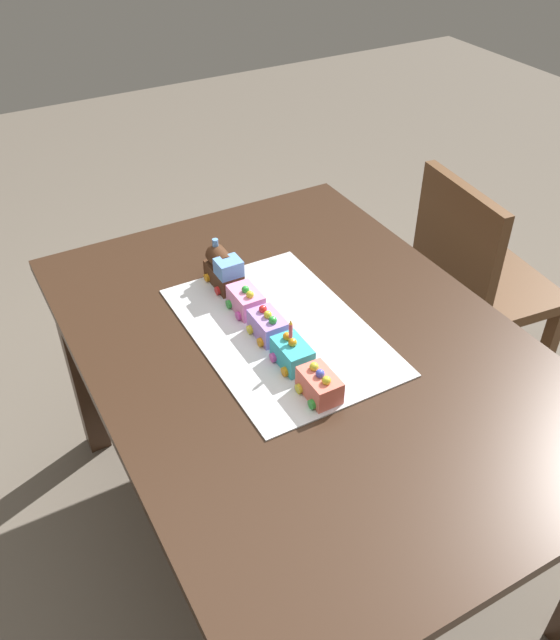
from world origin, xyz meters
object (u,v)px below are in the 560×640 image
dining_table (305,377)px  cake_car_caboose_coral (320,385)px  birthday_candle (291,329)px  cake_car_hopper_lavender (268,325)px  cake_locomotive (224,269)px  cake_car_tanker_bubblegum (246,300)px  chair (475,284)px  cake_car_flatbed_turquoise (292,354)px

dining_table → cake_car_caboose_coral: size_ratio=14.00×
birthday_candle → cake_car_hopper_lavender: bearing=180.0°
cake_locomotive → cake_car_tanker_bubblegum: (0.13, 0.00, -0.02)m
chair → cake_car_tanker_bubblegum: bearing=100.6°
chair → birthday_candle: bearing=114.4°
chair → cake_car_caboose_coral: 1.04m
cake_locomotive → cake_car_tanker_bubblegum: bearing=0.0°
cake_locomotive → cake_car_tanker_bubblegum: size_ratio=1.40×
cake_car_tanker_bubblegum → cake_car_hopper_lavender: (0.12, 0.00, 0.00)m
dining_table → chair: chair is taller
cake_car_tanker_bubblegum → birthday_candle: (0.23, 0.00, 0.07)m
cake_car_tanker_bubblegum → cake_car_caboose_coral: same height
dining_table → chair: size_ratio=1.63×
cake_locomotive → cake_car_flatbed_turquoise: bearing=0.0°
cake_car_flatbed_turquoise → chair: bearing=108.8°
cake_car_caboose_coral → birthday_candle: birthday_candle is taller
dining_table → cake_locomotive: 0.36m
cake_car_flatbed_turquoise → birthday_candle: birthday_candle is taller
cake_locomotive → cake_car_flatbed_turquoise: cake_locomotive is taller
dining_table → cake_car_hopper_lavender: size_ratio=14.00×
dining_table → cake_car_flatbed_turquoise: cake_car_flatbed_turquoise is taller
cake_car_tanker_bubblegum → chair: bearing=94.5°
cake_car_caboose_coral → birthday_candle: (-0.13, 0.00, 0.07)m
dining_table → birthday_candle: birthday_candle is taller
dining_table → chair: 0.89m
cake_locomotive → dining_table: bearing=11.3°
dining_table → cake_car_flatbed_turquoise: (0.04, -0.06, 0.14)m
cake_locomotive → cake_car_flatbed_turquoise: 0.36m
dining_table → cake_locomotive: (-0.32, -0.06, 0.16)m
cake_locomotive → cake_car_hopper_lavender: cake_locomotive is taller
dining_table → cake_car_caboose_coral: cake_car_caboose_coral is taller
chair → cake_car_hopper_lavender: chair is taller
cake_car_hopper_lavender → cake_car_caboose_coral: bearing=0.0°
dining_table → cake_car_caboose_coral: bearing=-21.4°
dining_table → cake_car_hopper_lavender: 0.17m
dining_table → cake_locomotive: bearing=-168.7°
chair → cake_car_flatbed_turquoise: size_ratio=8.60×
chair → cake_car_tanker_bubblegum: size_ratio=8.60×
cake_car_caboose_coral → birthday_candle: size_ratio=2.05×
cake_car_caboose_coral → dining_table: bearing=158.6°
dining_table → birthday_candle: (0.04, -0.06, 0.21)m
cake_car_hopper_lavender → cake_car_flatbed_turquoise: same height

